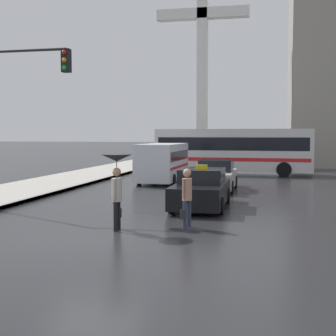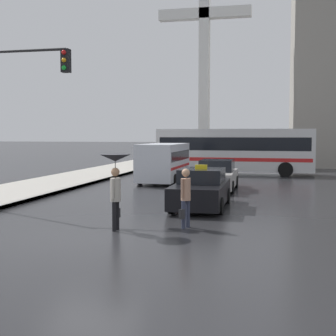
% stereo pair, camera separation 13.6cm
% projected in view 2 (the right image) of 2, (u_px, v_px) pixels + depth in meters
% --- Properties ---
extents(ground_plane, '(300.00, 300.00, 0.00)m').
position_uv_depth(ground_plane, '(91.00, 238.00, 12.43)').
color(ground_plane, '#262628').
extents(taxi, '(1.91, 4.38, 1.61)m').
position_uv_depth(taxi, '(201.00, 190.00, 17.49)').
color(taxi, black).
rests_on(taxi, ground_plane).
extents(sedan_red, '(1.91, 4.34, 1.48)m').
position_uv_depth(sedan_red, '(217.00, 176.00, 23.14)').
color(sedan_red, '#B7B2AD').
rests_on(sedan_red, ground_plane).
extents(ambulance_van, '(2.16, 5.27, 2.20)m').
position_uv_depth(ambulance_van, '(164.00, 161.00, 26.79)').
color(ambulance_van, silver).
rests_on(ambulance_van, ground_plane).
extents(city_bus, '(10.56, 2.95, 3.10)m').
position_uv_depth(city_bus, '(235.00, 149.00, 31.93)').
color(city_bus, silver).
rests_on(city_bus, ground_plane).
extents(pedestrian_with_umbrella, '(0.91, 0.91, 2.19)m').
position_uv_depth(pedestrian_with_umbrella, '(115.00, 172.00, 13.24)').
color(pedestrian_with_umbrella, black).
rests_on(pedestrian_with_umbrella, ground_plane).
extents(pedestrian_man, '(0.38, 0.57, 1.75)m').
position_uv_depth(pedestrian_man, '(186.00, 194.00, 13.65)').
color(pedestrian_man, '#2D3347').
rests_on(pedestrian_man, ground_plane).
extents(traffic_light, '(3.40, 0.38, 5.98)m').
position_uv_depth(traffic_light, '(17.00, 95.00, 16.59)').
color(traffic_light, black).
rests_on(traffic_light, ground_plane).
extents(monument_cross, '(8.13, 0.90, 18.49)m').
position_uv_depth(monument_cross, '(204.00, 46.00, 41.19)').
color(monument_cross, white).
rests_on(monument_cross, ground_plane).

